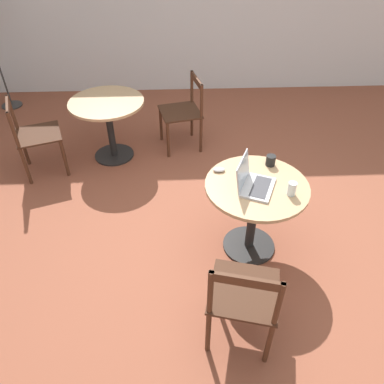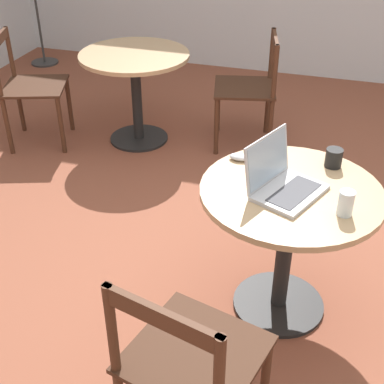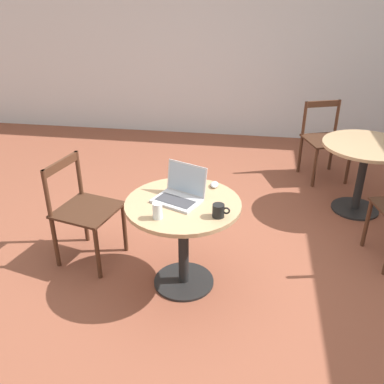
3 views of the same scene
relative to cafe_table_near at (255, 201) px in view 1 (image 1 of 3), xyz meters
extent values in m
plane|color=brown|center=(0.18, 0.23, -0.55)|extent=(16.00, 16.00, 0.00)
cylinder|color=black|center=(0.00, 0.00, -0.54)|extent=(0.46, 0.46, 0.02)
cylinder|color=black|center=(0.00, 0.00, -0.19)|extent=(0.08, 0.08, 0.66)
cylinder|color=tan|center=(0.00, 0.00, 0.15)|extent=(0.83, 0.83, 0.03)
cylinder|color=black|center=(1.53, 1.39, -0.54)|extent=(0.46, 0.46, 0.02)
cylinder|color=black|center=(1.53, 1.39, -0.19)|extent=(0.08, 0.08, 0.66)
cylinder|color=tan|center=(1.53, 1.39, 0.15)|extent=(0.83, 0.83, 0.03)
cylinder|color=#472819|center=(-0.57, 0.35, -0.32)|extent=(0.04, 0.04, 0.46)
cylinder|color=#472819|center=(-0.67, -0.04, -0.32)|extent=(0.04, 0.04, 0.46)
cylinder|color=#472819|center=(-0.96, 0.45, -0.32)|extent=(0.04, 0.04, 0.46)
cylinder|color=#472819|center=(-1.06, 0.06, -0.32)|extent=(0.04, 0.04, 0.46)
cube|color=#3C2215|center=(-0.81, 0.20, -0.08)|extent=(0.55, 0.55, 0.02)
cylinder|color=#472819|center=(-0.96, 0.45, 0.12)|extent=(0.04, 0.04, 0.39)
cylinder|color=#472819|center=(-1.06, 0.06, 0.12)|extent=(0.04, 0.04, 0.39)
cube|color=#472819|center=(-1.01, 0.25, 0.28)|extent=(0.13, 0.42, 0.07)
cylinder|color=#472819|center=(1.53, 1.99, -0.32)|extent=(0.04, 0.04, 0.46)
cylinder|color=#472819|center=(1.15, 1.86, -0.32)|extent=(0.04, 0.04, 0.46)
cylinder|color=#472819|center=(1.40, 2.37, -0.32)|extent=(0.04, 0.04, 0.46)
cylinder|color=#472819|center=(1.02, 2.24, -0.32)|extent=(0.04, 0.04, 0.46)
cube|color=#3C2215|center=(1.28, 2.11, -0.08)|extent=(0.58, 0.58, 0.02)
cylinder|color=#472819|center=(1.40, 2.37, 0.12)|extent=(0.04, 0.04, 0.39)
cylinder|color=#472819|center=(1.02, 2.24, 0.12)|extent=(0.04, 0.04, 0.39)
cube|color=#472819|center=(1.21, 2.30, 0.28)|extent=(0.41, 0.16, 0.07)
cylinder|color=#472819|center=(1.48, 0.73, -0.32)|extent=(0.04, 0.04, 0.46)
cylinder|color=#472819|center=(1.87, 0.82, -0.32)|extent=(0.04, 0.04, 0.46)
cylinder|color=#472819|center=(1.57, 0.34, -0.32)|extent=(0.04, 0.04, 0.46)
cylinder|color=#472819|center=(1.96, 0.43, -0.32)|extent=(0.04, 0.04, 0.46)
cube|color=#3C2215|center=(1.72, 0.58, -0.08)|extent=(0.54, 0.54, 0.02)
cylinder|color=#472819|center=(1.57, 0.34, 0.12)|extent=(0.04, 0.04, 0.39)
cylinder|color=#472819|center=(1.96, 0.43, 0.12)|extent=(0.04, 0.04, 0.39)
cube|color=#472819|center=(1.76, 0.39, 0.28)|extent=(0.42, 0.12, 0.07)
cylinder|color=#333333|center=(2.91, 3.06, -0.54)|extent=(0.29, 0.29, 0.02)
cube|color=#B7B7BC|center=(-0.04, 0.00, 0.18)|extent=(0.38, 0.33, 0.02)
cube|color=#38383D|center=(-0.05, -0.02, 0.19)|extent=(0.30, 0.22, 0.00)
cube|color=#B7B7BC|center=(0.01, 0.12, 0.30)|extent=(0.31, 0.16, 0.22)
cube|color=#9EB2C6|center=(0.00, 0.12, 0.30)|extent=(0.28, 0.15, 0.20)
ellipsoid|color=#B7B7BC|center=(0.19, 0.28, 0.18)|extent=(0.06, 0.10, 0.03)
cylinder|color=black|center=(0.26, -0.16, 0.21)|extent=(0.08, 0.08, 0.09)
torus|color=black|center=(0.32, -0.16, 0.22)|extent=(0.05, 0.01, 0.05)
cylinder|color=silver|center=(-0.13, -0.24, 0.22)|extent=(0.07, 0.07, 0.11)
camera|label=1|loc=(-2.28, 0.62, 2.00)|focal=35.00mm
camera|label=2|loc=(-2.05, -0.17, 1.45)|focal=50.00mm
camera|label=3|loc=(0.46, -2.60, 1.62)|focal=40.00mm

